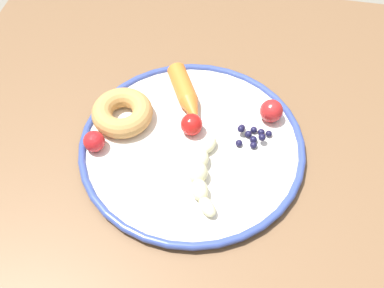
{
  "coord_description": "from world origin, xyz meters",
  "views": [
    {
      "loc": [
        0.04,
        -0.38,
        1.32
      ],
      "look_at": [
        -0.03,
        0.04,
        0.74
      ],
      "focal_mm": 42.13,
      "sensor_mm": 36.0,
      "label": 1
    }
  ],
  "objects": [
    {
      "name": "carrot_orange",
      "position": [
        -0.06,
        0.12,
        0.76
      ],
      "size": [
        0.09,
        0.13,
        0.03
      ],
      "color": "orange",
      "rests_on": "plate"
    },
    {
      "name": "banana",
      "position": [
        -0.01,
        -0.02,
        0.76
      ],
      "size": [
        0.06,
        0.15,
        0.03
      ],
      "color": "#F1EAAD",
      "rests_on": "plate"
    },
    {
      "name": "tomato_near",
      "position": [
        -0.04,
        0.06,
        0.76
      ],
      "size": [
        0.04,
        0.04,
        0.04
      ],
      "primitive_type": "sphere",
      "color": "red",
      "rests_on": "plate"
    },
    {
      "name": "blueberry_pile",
      "position": [
        0.06,
        0.07,
        0.75
      ],
      "size": [
        0.06,
        0.04,
        0.02
      ],
      "color": "#191638",
      "rests_on": "plate"
    },
    {
      "name": "tomato_mid",
      "position": [
        0.08,
        0.11,
        0.76
      ],
      "size": [
        0.04,
        0.04,
        0.04
      ],
      "primitive_type": "sphere",
      "color": "red",
      "rests_on": "plate"
    },
    {
      "name": "dining_table",
      "position": [
        0.0,
        0.0,
        0.64
      ],
      "size": [
        0.98,
        0.96,
        0.73
      ],
      "color": "brown",
      "rests_on": "ground_plane"
    },
    {
      "name": "tomato_far",
      "position": [
        -0.18,
        -0.0,
        0.76
      ],
      "size": [
        0.03,
        0.03,
        0.03
      ],
      "primitive_type": "sphere",
      "color": "red",
      "rests_on": "plate"
    },
    {
      "name": "donut",
      "position": [
        -0.16,
        0.06,
        0.76
      ],
      "size": [
        0.14,
        0.14,
        0.03
      ],
      "primitive_type": "torus",
      "rotation": [
        0.0,
        0.0,
        0.58
      ],
      "color": "tan",
      "rests_on": "plate"
    },
    {
      "name": "plate",
      "position": [
        -0.03,
        0.04,
        0.74
      ],
      "size": [
        0.36,
        0.36,
        0.02
      ],
      "color": "white",
      "rests_on": "dining_table"
    }
  ]
}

